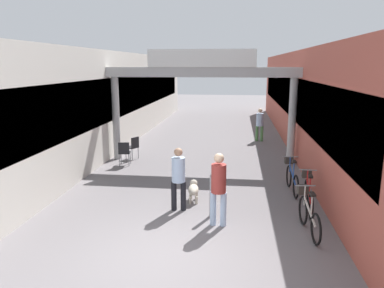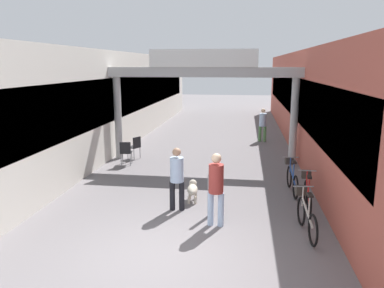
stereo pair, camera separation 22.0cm
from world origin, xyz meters
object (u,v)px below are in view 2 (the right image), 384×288
at_px(pedestrian_companion, 216,185).
at_px(cafe_chair_black_farther, 135,146).
at_px(bicycle_silver_nearest, 306,214).
at_px(bicycle_red_second, 307,194).
at_px(pedestrian_carrying_crate, 263,123).
at_px(bollard_post_metal, 210,195).
at_px(dog_on_leash, 193,189).
at_px(pedestrian_with_dog, 177,175).
at_px(cafe_chair_black_nearer, 126,151).
at_px(bicycle_blue_third, 292,177).

bearing_deg(pedestrian_companion, cafe_chair_black_farther, 122.07).
bearing_deg(bicycle_silver_nearest, bicycle_red_second, 79.96).
height_order(pedestrian_carrying_crate, bicycle_red_second, pedestrian_carrying_crate).
xyz_separation_m(bicycle_red_second, bollard_post_metal, (-2.43, -0.75, 0.12)).
height_order(dog_on_leash, bollard_post_metal, bollard_post_metal).
bearing_deg(dog_on_leash, pedestrian_companion, -63.72).
distance_m(pedestrian_with_dog, bicycle_red_second, 3.36).
bearing_deg(pedestrian_with_dog, cafe_chair_black_nearer, 123.31).
height_order(dog_on_leash, cafe_chair_black_farther, cafe_chair_black_farther).
bearing_deg(cafe_chair_black_farther, cafe_chair_black_nearer, -94.08).
xyz_separation_m(pedestrian_with_dog, bollard_post_metal, (0.86, -0.29, -0.38)).
bearing_deg(bicycle_silver_nearest, cafe_chair_black_nearer, 139.18).
bearing_deg(cafe_chair_black_farther, bicycle_blue_third, -28.97).
height_order(bicycle_silver_nearest, bicycle_blue_third, same).
bearing_deg(bicycle_red_second, pedestrian_carrying_crate, 94.99).
distance_m(pedestrian_with_dog, bollard_post_metal, 0.98).
bearing_deg(cafe_chair_black_nearer, bicycle_blue_third, -20.73).
height_order(pedestrian_carrying_crate, bicycle_blue_third, pedestrian_carrying_crate).
height_order(pedestrian_companion, cafe_chair_black_farther, pedestrian_companion).
xyz_separation_m(pedestrian_carrying_crate, cafe_chair_black_nearer, (-5.18, -5.19, -0.37)).
relative_size(pedestrian_companion, bicycle_silver_nearest, 1.02).
bearing_deg(bollard_post_metal, cafe_chair_black_farther, 123.07).
relative_size(pedestrian_carrying_crate, bicycle_silver_nearest, 0.95).
distance_m(dog_on_leash, bicycle_silver_nearest, 3.19).
xyz_separation_m(pedestrian_with_dog, dog_on_leash, (0.30, 0.73, -0.60)).
distance_m(pedestrian_with_dog, pedestrian_companion, 1.33).
xyz_separation_m(bicycle_silver_nearest, cafe_chair_black_farther, (-5.64, 5.89, 0.10)).
bearing_deg(pedestrian_carrying_crate, pedestrian_with_dog, -105.25).
relative_size(dog_on_leash, cafe_chair_black_nearer, 0.82).
bearing_deg(bicycle_silver_nearest, dog_on_leash, 149.68).
bearing_deg(pedestrian_companion, bicycle_silver_nearest, -2.27).
relative_size(pedestrian_with_dog, bicycle_silver_nearest, 0.97).
distance_m(pedestrian_carrying_crate, dog_on_leash, 8.82).
distance_m(bollard_post_metal, cafe_chair_black_farther, 6.32).
distance_m(pedestrian_companion, bicycle_blue_third, 3.40).
distance_m(pedestrian_with_dog, bicycle_blue_third, 3.63).
relative_size(bicycle_silver_nearest, cafe_chair_black_nearer, 1.90).
height_order(bicycle_red_second, bollard_post_metal, bollard_post_metal).
relative_size(pedestrian_carrying_crate, bollard_post_metal, 1.47).
xyz_separation_m(dog_on_leash, cafe_chair_black_farther, (-2.89, 4.29, 0.21)).
xyz_separation_m(pedestrian_carrying_crate, bicycle_red_second, (0.77, -8.78, -0.47)).
bearing_deg(cafe_chair_black_farther, dog_on_leash, -56.03).
bearing_deg(dog_on_leash, cafe_chair_black_farther, 123.97).
bearing_deg(cafe_chair_black_nearer, pedestrian_companion, -52.58).
bearing_deg(pedestrian_carrying_crate, cafe_chair_black_farther, -140.39).
relative_size(bicycle_red_second, bicycle_blue_third, 1.00).
xyz_separation_m(pedestrian_companion, bicycle_blue_third, (2.01, 2.69, -0.55)).
bearing_deg(bollard_post_metal, pedestrian_with_dog, 161.47).
distance_m(pedestrian_companion, bicycle_red_second, 2.63).
xyz_separation_m(pedestrian_carrying_crate, dog_on_leash, (-2.22, -8.51, -0.58)).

